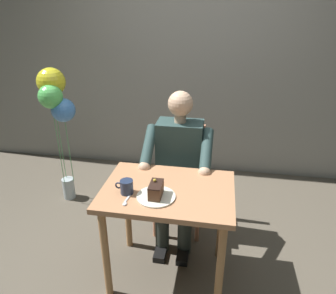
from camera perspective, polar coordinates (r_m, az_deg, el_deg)
name	(u,v)px	position (r m, az deg, el deg)	size (l,w,h in m)	color
ground_plane	(168,273)	(2.48, -0.03, -22.35)	(14.00, 14.00, 0.00)	brown
cafe_rear_panel	(197,39)	(3.45, 5.32, 19.28)	(6.40, 0.12, 3.00)	gray
dining_table	(168,204)	(2.07, -0.03, -10.50)	(0.85, 0.61, 0.74)	tan
chair	(181,172)	(2.68, 2.37, -4.71)	(0.42, 0.42, 0.91)	tan
seated_person	(178,167)	(2.46, 1.88, -3.73)	(0.53, 0.58, 1.25)	#2B4342
dessert_plate	(156,196)	(1.92, -2.23, -9.16)	(0.24, 0.24, 0.01)	silver
cake_slice	(156,190)	(1.90, -2.25, -7.91)	(0.08, 0.14, 0.11)	brown
coffee_cup	(126,186)	(1.96, -7.71, -7.27)	(0.12, 0.08, 0.09)	#212D48
dessert_spoon	(126,201)	(1.90, -7.74, -9.88)	(0.03, 0.14, 0.01)	silver
balloon_display	(56,103)	(2.98, -20.10, 7.74)	(0.34, 0.34, 1.33)	#B2C1C6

